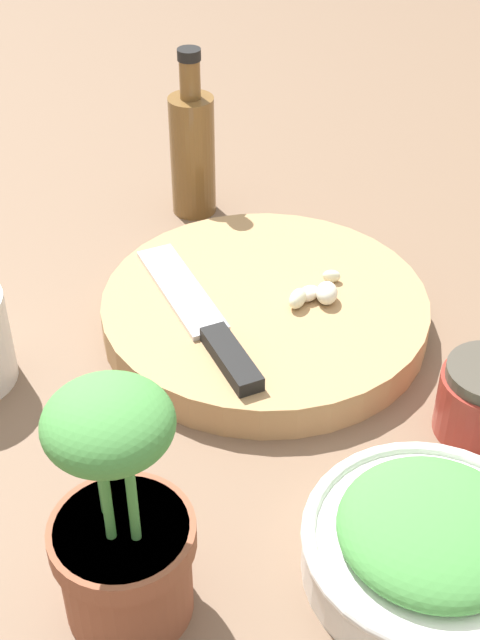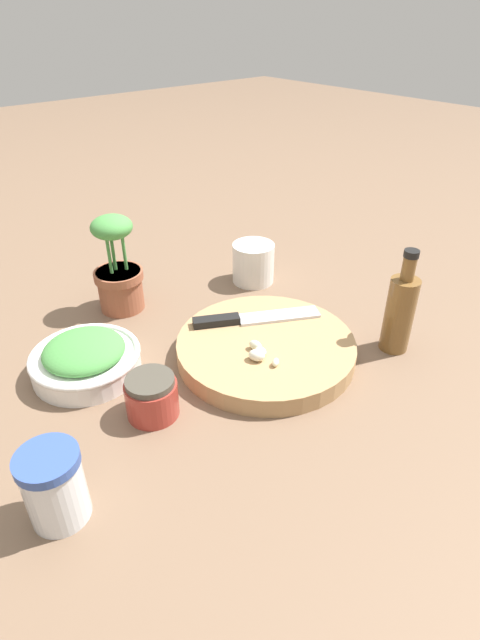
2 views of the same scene
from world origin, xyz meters
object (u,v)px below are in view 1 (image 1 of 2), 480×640
Objects in this scene: cutting_board at (265,312)px; garlic_cloves at (316,293)px; herb_bowl at (431,544)px; oil_bottle at (192,150)px; chef_knife at (204,321)px; potted_herb at (121,529)px.

garlic_cloves is (-0.04, -0.02, 0.02)m from cutting_board.
garlic_cloves is 0.41× the size of herb_bowl.
oil_bottle reaches higher than cutting_board.
potted_herb is at bearing -123.51° from chef_knife.
cutting_board is 0.23m from oil_bottle.
herb_bowl is 0.20m from potted_herb.
oil_bottle is at bearing -55.89° from potted_herb.
chef_knife is at bearing 73.28° from cutting_board.
herb_bowl is 0.95× the size of oil_bottle.
oil_bottle is (0.22, -0.10, 0.03)m from garlic_cloves.
cutting_board is 1.62× the size of oil_bottle.
herb_bowl reaches higher than garlic_cloves.
cutting_board is at bearing 32.34° from garlic_cloves.
oil_bottle reaches higher than chef_knife.
oil_bottle is (0.16, -0.19, 0.04)m from chef_knife.
potted_herb is (-0.12, 0.23, 0.04)m from chef_knife.
oil_bottle is at bearing -33.22° from herb_bowl.
cutting_board is 0.07m from chef_knife.
cutting_board is 0.29m from herb_bowl.
cutting_board is 0.31m from potted_herb.
potted_herb is at bearing 44.29° from herb_bowl.
potted_herb is (0.14, 0.14, 0.05)m from herb_bowl.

